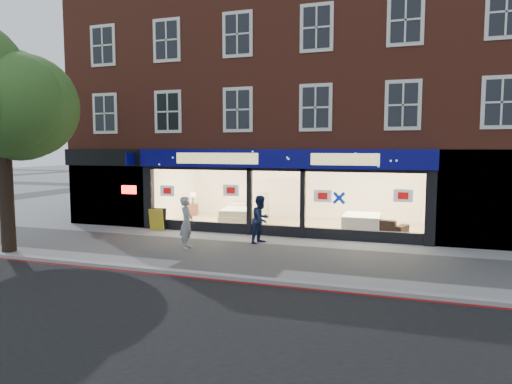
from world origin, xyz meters
The scene contains 14 objects.
ground centered at (0.00, 0.00, 0.00)m, with size 120.00×120.00×0.00m, color gray.
road centered at (0.00, -8.00, 0.00)m, with size 60.00×10.00×0.01m, color black.
kerb_line centered at (0.00, -3.10, 0.01)m, with size 60.00×0.10×0.01m, color #8C0A07.
kerb_stone centered at (0.00, -2.90, 0.06)m, with size 60.00×0.25×0.12m, color gray.
showroom_floor centered at (0.00, 5.25, 0.05)m, with size 11.00×4.50×0.10m, color tan.
building centered at (-0.02, 6.93, 6.67)m, with size 19.00×8.26×10.30m.
street_tree centered at (-7.57, -2.20, 4.94)m, with size 4.00×3.20×6.60m.
display_bed centered at (-2.02, 5.14, 0.46)m, with size 2.16×2.49×1.27m.
bedside_table centered at (-5.10, 6.33, 0.38)m, with size 0.45×0.45×0.55m, color brown.
mattress_stack centered at (3.10, 4.37, 0.44)m, with size 1.39×1.75×0.69m.
sofa centered at (3.70, 4.12, 0.41)m, with size 2.15×0.84×0.63m, color black.
a_board centered at (-4.90, 2.70, 0.45)m, with size 0.59×0.38×0.90m, color gold.
pedestrian_grey centered at (-2.22, 0.02, 0.87)m, with size 0.63×0.42×1.74m, color #9A9CA1.
pedestrian_blue centered at (-0.13, 1.63, 0.85)m, with size 0.82×0.64×1.69m, color #182244.
Camera 1 is at (4.73, -13.48, 3.34)m, focal length 32.00 mm.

